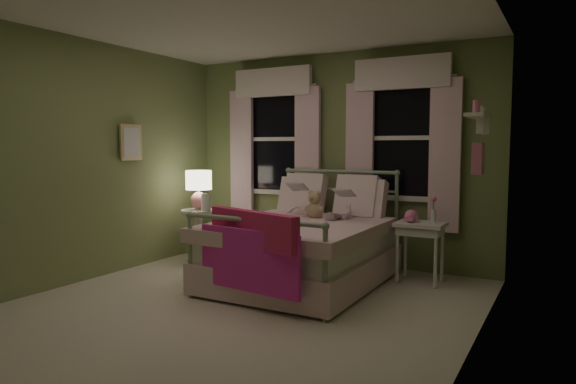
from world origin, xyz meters
The scene contains 18 objects.
room_shell centered at (0.00, 0.00, 1.30)m, with size 4.20×4.20×4.20m.
bed centered at (0.13, 1.00, 0.38)m, with size 1.58×2.04×1.18m.
pink_throw centered at (0.13, -0.03, 0.61)m, with size 1.10×0.43×0.71m.
child_left centered at (-0.15, 1.42, 0.97)m, with size 0.29×0.19×0.81m, color #F7D1DD.
child_right centered at (0.41, 1.42, 0.90)m, with size 0.32×0.25×0.66m, color #F7D1DD.
book_left centered at (-0.15, 1.17, 0.96)m, with size 0.20×0.27×0.03m, color beige.
book_right centered at (0.41, 1.17, 0.92)m, with size 0.20×0.27×0.02m, color beige.
teddy_bear centered at (0.13, 1.26, 0.79)m, with size 0.24×0.20×0.32m.
nightstand_left centered at (-1.54, 1.33, 0.42)m, with size 0.46×0.46×0.65m.
table_lamp centered at (-1.54, 1.33, 0.95)m, with size 0.33×0.33×0.49m.
book_nightstand centered at (-1.44, 1.25, 0.66)m, with size 0.16×0.22×0.02m, color beige.
nightstand_right centered at (1.21, 1.60, 0.55)m, with size 0.50×0.40×0.64m.
pink_toy centered at (1.11, 1.59, 0.71)m, with size 0.14×0.18×0.14m.
bud_vase centered at (1.33, 1.65, 0.79)m, with size 0.06×0.06×0.28m.
window_left centered at (-0.85, 2.03, 1.62)m, with size 1.34×0.13×1.96m.
window_right centered at (0.85, 2.03, 1.62)m, with size 1.34×0.13×1.96m.
wall_shelf centered at (1.90, 0.70, 1.52)m, with size 0.15×0.50×0.60m.
framed_picture centered at (-1.95, 0.60, 1.50)m, with size 0.03×0.32×0.42m.
Camera 1 is at (2.58, -3.78, 1.44)m, focal length 32.00 mm.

